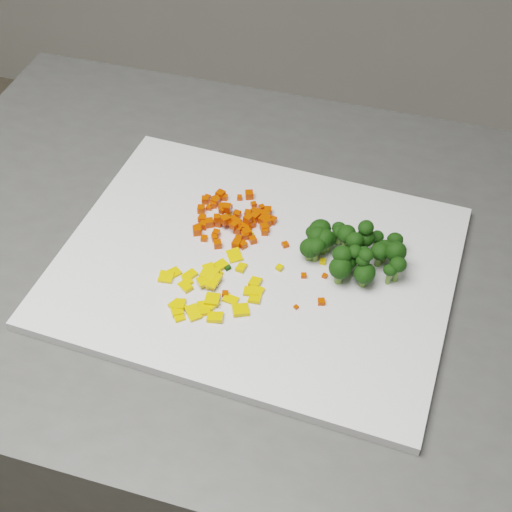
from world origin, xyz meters
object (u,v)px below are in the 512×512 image
(cutting_board, at_px, (256,265))
(broccoli_pile, at_px, (353,246))
(pepper_pile, at_px, (212,280))
(carrot_pile, at_px, (232,213))
(counter_block, at_px, (258,435))

(cutting_board, xyz_separation_m, broccoli_pile, (0.11, 0.03, 0.03))
(pepper_pile, xyz_separation_m, broccoli_pile, (0.14, 0.08, 0.02))
(cutting_board, height_order, broccoli_pile, broccoli_pile)
(cutting_board, bearing_deg, broccoli_pile, 15.40)
(carrot_pile, bearing_deg, broccoli_pile, -10.39)
(cutting_board, bearing_deg, pepper_pile, -128.03)
(carrot_pile, bearing_deg, cutting_board, -50.76)
(cutting_board, relative_size, broccoli_pile, 3.75)
(carrot_pile, xyz_separation_m, pepper_pile, (0.01, -0.11, -0.01))
(pepper_pile, bearing_deg, counter_block, 68.21)
(pepper_pile, bearing_deg, carrot_pile, 95.09)
(counter_block, bearing_deg, pepper_pile, -111.79)
(pepper_pile, height_order, broccoli_pile, broccoli_pile)
(counter_block, bearing_deg, cutting_board, -79.59)
(counter_block, distance_m, pepper_pile, 0.48)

